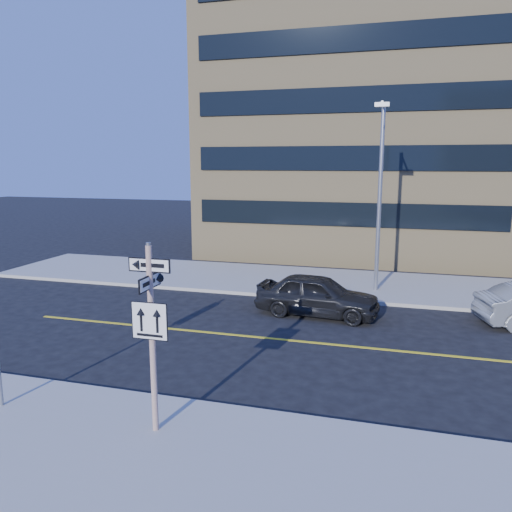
% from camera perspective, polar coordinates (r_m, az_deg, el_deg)
% --- Properties ---
extents(ground, '(120.00, 120.00, 0.00)m').
position_cam_1_polar(ground, '(13.60, -6.41, -14.58)').
color(ground, black).
rests_on(ground, ground).
extents(sign_pole, '(0.92, 0.92, 4.06)m').
position_cam_1_polar(sign_pole, '(10.58, -11.86, -8.02)').
color(sign_pole, silver).
rests_on(sign_pole, near_sidewalk).
extents(parked_car_a, '(2.33, 4.84, 1.59)m').
position_cam_1_polar(parked_car_a, '(19.23, 7.03, -4.45)').
color(parked_car_a, black).
rests_on(parked_car_a, ground).
extents(streetlight_a, '(0.55, 2.25, 8.00)m').
position_cam_1_polar(streetlight_a, '(22.15, 13.99, 7.69)').
color(streetlight_a, gray).
rests_on(streetlight_a, far_sidewalk).
extents(building_brick, '(18.00, 18.00, 18.00)m').
position_cam_1_polar(building_brick, '(36.61, 11.87, 15.48)').
color(building_brick, tan).
rests_on(building_brick, ground).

